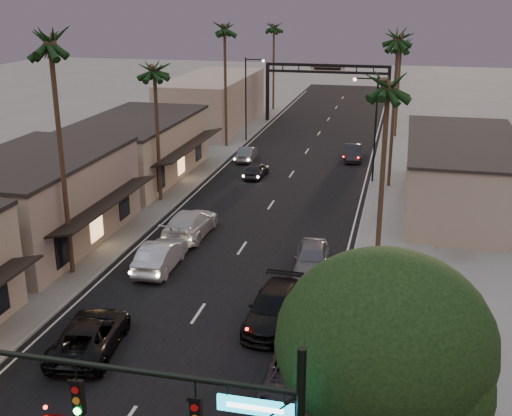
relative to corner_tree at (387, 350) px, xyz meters
The scene contains 28 objects.
ground 34.43m from the corner_tree, 106.23° to the left, with size 200.00×200.00×0.00m, color slate.
road 39.19m from the corner_tree, 104.16° to the left, with size 14.00×120.00×0.02m, color black.
sidewalk_left 48.78m from the corner_tree, 113.07° to the left, with size 5.00×92.00×0.12m, color slate.
sidewalk_right 44.94m from the corner_tree, 89.97° to the left, with size 5.00×92.00×0.12m, color slate.
storefront_mid 29.32m from the corner_tree, 140.47° to the left, with size 8.00×14.00×5.50m, color gray.
storefront_far 41.37m from the corner_tree, 123.05° to the left, with size 8.00×16.00×5.00m, color tan.
storefront_dist 61.86m from the corner_tree, 111.33° to the left, with size 8.00×20.00×6.00m, color gray.
building_right 33.05m from the corner_tree, 82.09° to the left, with size 8.00×18.00×5.00m, color gray.
corner_tree is the anchor object (origin of this frame).
arch 63.26m from the corner_tree, 98.62° to the left, with size 15.20×0.40×7.27m.
streetlight_right 37.64m from the corner_tree, 93.89° to the left, with size 2.13×0.30×9.00m.
streetlight_left 53.15m from the corner_tree, 107.97° to the left, with size 2.13×0.30×9.00m.
palm_lb 24.36m from the corner_tree, 141.17° to the left, with size 3.20×3.20×15.20m.
palm_lc 34.09m from the corner_tree, 122.34° to the left, with size 3.20×3.20×12.20m.
palm_ld 51.28m from the corner_tree, 110.81° to the left, with size 3.20×3.20×14.20m.
palm_ra 17.45m from the corner_tree, 93.03° to the left, with size 3.20×3.20×13.20m.
palm_rb 37.12m from the corner_tree, 91.37° to the left, with size 3.20×3.20×14.20m.
palm_rc 56.74m from the corner_tree, 90.89° to the left, with size 3.20×3.20×12.20m.
palm_far 72.96m from the corner_tree, 104.14° to the left, with size 3.20×3.20×13.20m.
oncoming_pickup 15.82m from the corner_tree, 151.62° to the left, with size 2.60×5.64×1.57m, color black.
oncoming_silver 21.76m from the corner_tree, 129.16° to the left, with size 1.79×5.13×1.69m, color #9D9DA2.
oncoming_white 26.16m from the corner_tree, 121.44° to the left, with size 2.48×6.09×1.77m, color #BCBCBC.
oncoming_dgrey 39.25m from the corner_tree, 108.55° to the left, with size 1.57×3.91×1.33m, color black.
oncoming_grey_far 45.11m from the corner_tree, 108.97° to the left, with size 1.47×4.22×1.39m, color #505055.
curbside_near 8.49m from the corner_tree, 118.87° to the left, with size 2.94×6.37×1.77m, color black.
curbside_black 13.71m from the corner_tree, 115.75° to the left, with size 2.32×5.72×1.66m, color black.
curbside_grey 19.30m from the corner_tree, 104.40° to the left, with size 1.98×4.92×1.68m, color #57585D.
curbside_far 45.44m from the corner_tree, 95.84° to the left, with size 1.59×4.56×1.50m, color black.
Camera 1 is at (9.49, -8.71, 15.51)m, focal length 45.00 mm.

